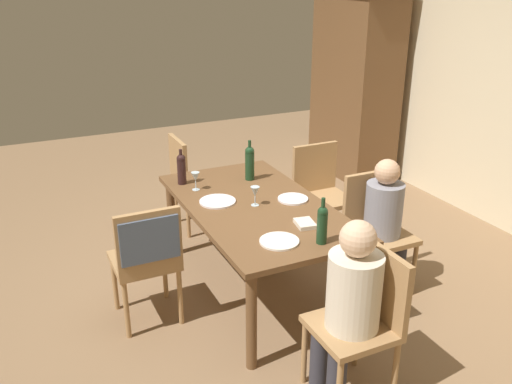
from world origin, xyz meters
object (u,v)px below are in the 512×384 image
(dining_table, at_px, (256,214))
(chair_right_end, at_px, (365,314))
(armoire_cabinet, at_px, (355,84))
(chair_far_left, at_px, (320,189))
(person_woman_host, at_px, (385,217))
(person_man_bearded, at_px, (349,300))
(wine_bottle_tall_green, at_px, (181,168))
(dinner_plate_guest_right, at_px, (293,199))
(chair_near, at_px, (147,251))
(dinner_plate_host, at_px, (218,201))
(wine_glass_centre, at_px, (255,192))
(wine_bottle_short_olive, at_px, (322,223))
(wine_glass_near_left, at_px, (195,177))
(dinner_plate_guest_left, at_px, (279,241))
(wine_bottle_dark_red, at_px, (250,162))
(chair_left_end, at_px, (191,177))
(chair_far_right, at_px, (375,224))

(dining_table, distance_m, chair_right_end, 1.29)
(armoire_cabinet, relative_size, chair_far_left, 2.37)
(person_woman_host, relative_size, person_man_bearded, 0.95)
(wine_bottle_tall_green, height_order, dinner_plate_guest_right, wine_bottle_tall_green)
(chair_far_left, distance_m, chair_near, 1.85)
(dining_table, xyz_separation_m, person_woman_host, (0.43, 0.87, -0.02))
(dinner_plate_host, bearing_deg, wine_glass_centre, 52.98)
(wine_bottle_short_olive, bearing_deg, dinner_plate_guest_right, 165.85)
(wine_glass_near_left, relative_size, dinner_plate_guest_left, 0.57)
(wine_glass_near_left, bearing_deg, dinner_plate_guest_right, 49.93)
(chair_near, relative_size, wine_glass_centre, 6.17)
(dining_table, distance_m, person_man_bearded, 1.28)
(armoire_cabinet, height_order, dinner_plate_host, armoire_cabinet)
(wine_glass_centre, bearing_deg, wine_bottle_short_olive, 10.07)
(wine_bottle_short_olive, bearing_deg, chair_right_end, -3.02)
(wine_glass_centre, bearing_deg, armoire_cabinet, 131.76)
(chair_right_end, height_order, person_man_bearded, person_man_bearded)
(armoire_cabinet, distance_m, wine_bottle_dark_red, 2.56)
(wine_bottle_dark_red, xyz_separation_m, dinner_plate_guest_right, (0.54, 0.12, -0.15))
(chair_right_end, xyz_separation_m, chair_left_end, (-2.56, -0.17, 0.00))
(dinner_plate_guest_left, bearing_deg, chair_right_end, 17.83)
(chair_far_right, height_order, person_man_bearded, person_man_bearded)
(person_woman_host, bearing_deg, dinner_plate_host, -27.91)
(dining_table, distance_m, chair_near, 0.88)
(dining_table, distance_m, chair_far_left, 1.01)
(wine_bottle_tall_green, height_order, dinner_plate_host, wine_bottle_tall_green)
(chair_left_end, height_order, wine_glass_centre, chair_left_end)
(chair_far_right, xyz_separation_m, wine_bottle_short_olive, (0.42, -0.76, 0.34))
(dining_table, bearing_deg, chair_near, -81.92)
(chair_right_end, xyz_separation_m, wine_bottle_tall_green, (-1.93, -0.45, 0.33))
(armoire_cabinet, distance_m, chair_left_end, 2.50)
(chair_left_end, relative_size, wine_bottle_short_olive, 2.94)
(dining_table, bearing_deg, chair_far_left, 119.46)
(chair_far_right, relative_size, dinner_plate_guest_left, 3.55)
(person_woman_host, height_order, dinner_plate_guest_left, person_woman_host)
(chair_left_end, bearing_deg, chair_near, -29.19)
(wine_bottle_tall_green, xyz_separation_m, dinner_plate_guest_right, (0.69, 0.66, -0.13))
(dining_table, relative_size, wine_bottle_tall_green, 6.12)
(wine_glass_centre, bearing_deg, wine_bottle_dark_red, 159.56)
(chair_right_end, bearing_deg, chair_far_right, -39.19)
(person_woman_host, distance_m, dinner_plate_guest_left, 1.02)
(wine_bottle_tall_green, bearing_deg, chair_far_left, 82.92)
(wine_glass_near_left, height_order, wine_glass_centre, same)
(chair_right_end, bearing_deg, wine_bottle_dark_red, -2.90)
(chair_near, relative_size, wine_glass_near_left, 6.17)
(person_man_bearded, bearing_deg, person_woman_host, -46.57)
(chair_near, height_order, dinner_plate_guest_right, chair_near)
(chair_right_end, xyz_separation_m, chair_far_left, (-1.77, 0.78, 0.00))
(wine_glass_centre, bearing_deg, chair_far_left, 119.72)
(chair_near, height_order, wine_bottle_tall_green, wine_bottle_tall_green)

